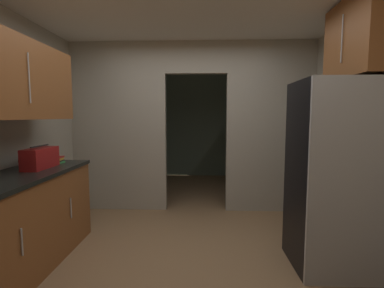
# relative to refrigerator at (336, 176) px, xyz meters

# --- Properties ---
(ground) EXTENTS (20.00, 20.00, 0.00)m
(ground) POSITION_rel_refrigerator_xyz_m (-1.45, -0.03, -0.90)
(ground) COLOR #93704C
(kitchen_overhead_slab) EXTENTS (4.09, 7.35, 0.06)m
(kitchen_overhead_slab) POSITION_rel_refrigerator_xyz_m (-1.45, 0.47, 1.71)
(kitchen_overhead_slab) COLOR silver
(kitchen_partition) EXTENTS (3.69, 0.12, 2.58)m
(kitchen_partition) POSITION_rel_refrigerator_xyz_m (-1.47, 1.65, 0.45)
(kitchen_partition) COLOR #ADA899
(kitchen_partition) RESTS_ON ground
(adjoining_room_shell) EXTENTS (3.69, 2.65, 2.58)m
(adjoining_room_shell) POSITION_rel_refrigerator_xyz_m (-1.45, 3.49, 0.39)
(adjoining_room_shell) COLOR slate
(adjoining_room_shell) RESTS_ON ground
(refrigerator) EXTENTS (0.78, 0.72, 1.79)m
(refrigerator) POSITION_rel_refrigerator_xyz_m (0.00, 0.00, 0.00)
(refrigerator) COLOR black
(refrigerator) RESTS_ON ground
(lower_cabinet_run) EXTENTS (0.63, 1.86, 0.92)m
(lower_cabinet_run) POSITION_rel_refrigerator_xyz_m (-2.98, -0.23, -0.43)
(lower_cabinet_run) COLOR brown
(lower_cabinet_run) RESTS_ON ground
(upper_cabinet_counterside) EXTENTS (0.36, 1.67, 0.73)m
(upper_cabinet_counterside) POSITION_rel_refrigerator_xyz_m (-2.98, -0.23, 0.90)
(upper_cabinet_counterside) COLOR brown
(upper_cabinet_fridgeside) EXTENTS (0.36, 0.86, 0.74)m
(upper_cabinet_fridgeside) POSITION_rel_refrigerator_xyz_m (0.22, 0.10, 1.29)
(upper_cabinet_fridgeside) COLOR brown
(boombox) EXTENTS (0.19, 0.44, 0.24)m
(boombox) POSITION_rel_refrigerator_xyz_m (-2.95, 0.13, 0.14)
(boombox) COLOR maroon
(boombox) RESTS_ON lower_cabinet_run
(book_stack) EXTENTS (0.14, 0.16, 0.08)m
(book_stack) POSITION_rel_refrigerator_xyz_m (-2.94, 0.44, 0.07)
(book_stack) COLOR #388C47
(book_stack) RESTS_ON lower_cabinet_run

